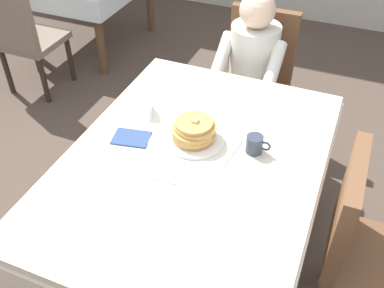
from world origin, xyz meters
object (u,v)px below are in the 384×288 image
Objects in this scene: knife_right_of_plate at (232,153)px; spoon_near_edge at (159,180)px; background_chair_empty at (22,33)px; diner_person at (251,65)px; chair_right_side at (361,242)px; plate_breakfast at (195,139)px; breakfast_stack at (194,130)px; chair_diner at (256,72)px; cup_coffee at (255,144)px; fork_left_of_plate at (156,133)px; syrup_pitcher at (153,112)px; dining_table_main at (193,173)px.

spoon_near_edge is (-0.23, -0.28, 0.00)m from knife_right_of_plate.
spoon_near_edge is 0.16× the size of background_chair_empty.
diner_person is 1.20× the size of chair_right_side.
spoon_near_edge is at bearing 147.08° from knife_right_of_plate.
knife_right_of_plate is (0.19, -0.02, -0.01)m from plate_breakfast.
background_chair_empty reaches higher than breakfast_stack.
chair_diner reaches higher than cup_coffee.
diner_person is at bearing 88.92° from plate_breakfast.
diner_person is at bearing -7.23° from fork_left_of_plate.
cup_coffee reaches higher than spoon_near_edge.
syrup_pitcher is 0.44m from spoon_near_edge.
chair_diner reaches higher than fork_left_of_plate.
cup_coffee is 0.63× the size of fork_left_of_plate.
breakfast_stack is (-0.00, -0.00, 0.05)m from plate_breakfast.
fork_left_of_plate is 0.19× the size of background_chair_empty.
breakfast_stack is (-0.02, -1.05, 0.27)m from chair_diner.
plate_breakfast is at bearing -174.16° from cup_coffee.
syrup_pitcher is at bearing 116.16° from spoon_near_edge.
dining_table_main is 1.01m from diner_person.
dining_table_main is 7.39× the size of breakfast_stack.
knife_right_of_plate is 1.33× the size of spoon_near_edge.
breakfast_stack reaches higher than spoon_near_edge.
chair_right_side is 1.03m from fork_left_of_plate.
spoon_near_edge is (0.15, -0.28, 0.00)m from fork_left_of_plate.
chair_diner is 4.65× the size of knife_right_of_plate.
background_chair_empty is at bearing 141.99° from spoon_near_edge.
fork_left_of_plate is at bearing 156.30° from dining_table_main.
chair_diner and chair_right_side have the same top height.
background_chair_empty is (-1.80, 0.92, -0.22)m from plate_breakfast.
breakfast_stack reaches higher than cup_coffee.
plate_breakfast is (-0.02, -0.89, 0.08)m from diner_person.
chair_diner is 1.11m from fork_left_of_plate.
cup_coffee is 2.28m from background_chair_empty.
cup_coffee is 0.47m from fork_left_of_plate.
cup_coffee is at bearing 32.21° from dining_table_main.
spoon_near_edge reaches higher than dining_table_main.
knife_right_of_plate is at bearing -4.58° from breakfast_stack.
plate_breakfast is at bearing 78.95° from spoon_near_edge.
fork_left_of_plate is (-0.19, -0.02, -0.01)m from plate_breakfast.
syrup_pitcher is at bearing 161.39° from breakfast_stack.
plate_breakfast is at bearing -27.12° from background_chair_empty.
plate_breakfast is at bearing 89.08° from chair_diner.
diner_person is 5.43× the size of breakfast_stack.
chair_diner is 1.37m from spoon_near_edge.
breakfast_stack is 1.37× the size of spoon_near_edge.
knife_right_of_plate is (-0.62, 0.10, 0.21)m from chair_right_side.
chair_right_side reaches higher than knife_right_of_plate.
dining_table_main is 10.16× the size of spoon_near_edge.
cup_coffee is at bearing -23.28° from background_chair_empty.
spoon_near_edge is (-0.04, -0.30, -0.06)m from breakfast_stack.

